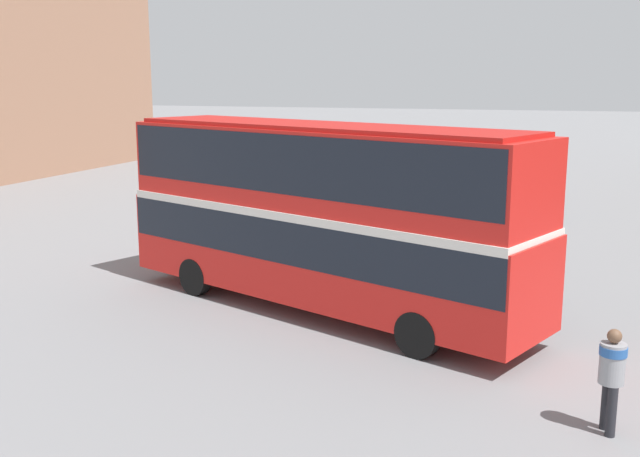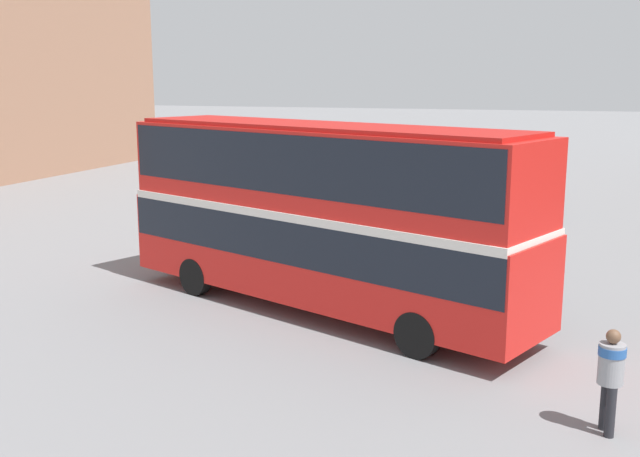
# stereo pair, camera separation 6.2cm
# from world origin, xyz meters

# --- Properties ---
(ground_plane) EXTENTS (240.00, 240.00, 0.00)m
(ground_plane) POSITION_xyz_m (0.00, 0.00, 0.00)
(ground_plane) COLOR slate
(double_decker_bus) EXTENTS (11.24, 6.49, 4.52)m
(double_decker_bus) POSITION_xyz_m (-0.33, -0.48, 2.59)
(double_decker_bus) COLOR red
(double_decker_bus) RESTS_ON ground_plane
(pedestrian_foreground) EXTENTS (0.53, 0.53, 1.73)m
(pedestrian_foreground) POSITION_xyz_m (6.07, -5.13, 1.06)
(pedestrian_foreground) COLOR #232328
(pedestrian_foreground) RESTS_ON ground_plane
(parked_car_kerb_near) EXTENTS (4.60, 1.91, 1.49)m
(parked_car_kerb_near) POSITION_xyz_m (2.18, 14.77, 0.75)
(parked_car_kerb_near) COLOR slate
(parked_car_kerb_near) RESTS_ON ground_plane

